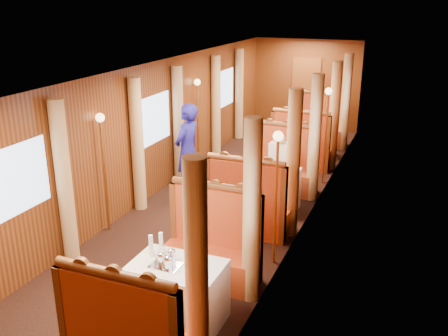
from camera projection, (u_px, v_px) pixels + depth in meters
The scene contains 46 objects.
floor at pixel (228, 203), 9.21m from camera, with size 3.00×12.00×0.01m, color black, non-canonical shape.
ceiling at pixel (228, 66), 8.39m from camera, with size 3.00×12.00×0.01m, color silver, non-canonical shape.
wall_far at pixel (306, 84), 14.05m from camera, with size 3.00×2.50×0.01m, color brown, non-canonical shape.
wall_left at pixel (154, 130), 9.33m from camera, with size 12.00×2.50×0.01m, color brown, non-canonical shape.
wall_right at pixel (312, 147), 8.27m from camera, with size 12.00×2.50×0.01m, color brown, non-canonical shape.
doorway_far at pixel (305, 93), 14.11m from camera, with size 0.80×0.04×2.00m, color brown.
table_near at pixel (177, 294), 5.76m from camera, with size 1.05×0.72×0.75m, color white.
banquette_near_aft at pixel (212, 251), 6.63m from camera, with size 1.30×0.55×1.34m.
table_mid at pixel (267, 190), 8.82m from camera, with size 1.05×0.72×0.75m, color white.
banquette_mid_fwd at pixel (248, 209), 7.92m from camera, with size 1.30×0.55×1.34m.
banquette_mid_aft at pixel (283, 170), 9.69m from camera, with size 1.30×0.55×1.34m.
table_far at pixel (311, 140), 11.89m from camera, with size 1.05×0.72×0.75m, color white.
banquette_far_fwd at pixel (301, 149), 10.98m from camera, with size 1.30×0.55×1.34m.
banquette_far_aft at pixel (320, 128), 12.76m from camera, with size 1.30×0.55×1.34m.
tea_tray at pixel (166, 266), 5.61m from camera, with size 0.34×0.26×0.01m, color silver.
teapot_left at pixel (162, 260), 5.61m from camera, with size 0.16×0.12×0.13m, color silver, non-canonical shape.
teapot_right at pixel (168, 264), 5.52m from camera, with size 0.17×0.13×0.14m, color silver, non-canonical shape.
teapot_back at pixel (172, 257), 5.69m from camera, with size 0.15×0.12×0.13m, color silver, non-canonical shape.
fruit_plate at pixel (196, 275), 5.39m from camera, with size 0.24×0.24×0.05m.
cup_inboard at pixel (151, 248), 5.81m from camera, with size 0.08×0.08×0.26m.
cup_outboard at pixel (161, 245), 5.87m from camera, with size 0.08×0.08×0.26m.
rose_vase_mid at pixel (266, 161), 8.61m from camera, with size 0.06×0.06×0.36m.
rose_vase_far at pixel (313, 117), 11.69m from camera, with size 0.06×0.06×0.36m.
window_left_near at pixel (14, 181), 6.19m from camera, with size 1.20×0.90×0.01m, color #96ADCE, non-canonical shape.
curtain_left_near_b at pixel (64, 182), 6.93m from camera, with size 0.22×0.22×2.35m, color #E3B274.
window_right_near at pixel (237, 219), 5.14m from camera, with size 1.20×0.90×0.01m, color #96ADCE, non-canonical shape.
curtain_right_near_a at pixel (197, 278), 4.59m from camera, with size 0.22×0.22×2.35m, color #E3B274.
curtain_right_near_b at pixel (252, 213), 5.95m from camera, with size 0.22×0.22×2.35m, color #E3B274.
window_left_mid at pixel (154, 120), 9.26m from camera, with size 1.20×0.90×0.01m, color #96ADCE, non-canonical shape.
curtain_left_mid_a at pixel (137, 145), 8.63m from camera, with size 0.22×0.22×2.35m, color #E3B274.
curtain_left_mid_b at pixel (178, 125), 10.00m from camera, with size 0.22×0.22×2.35m, color #E3B274.
window_right_mid at pixel (312, 135), 8.21m from camera, with size 1.20×0.90×0.01m, color #96ADCE, non-canonical shape.
curtain_right_mid_a at pixel (293, 165), 7.65m from camera, with size 0.22×0.22×2.35m, color #E3B274.
curtain_right_mid_b at pixel (315, 139), 9.02m from camera, with size 0.22×0.22×2.35m, color #E3B274.
window_left_far at pixel (224, 89), 12.32m from camera, with size 1.20×0.90×0.01m, color #96ADCE, non-canonical shape.
curtain_left_far_a at pixel (216, 106), 11.69m from camera, with size 0.22×0.22×2.35m, color #E3B274.
curtain_left_far_b at pixel (239, 94), 13.06m from camera, with size 0.22×0.22×2.35m, color #E3B274.
window_right_far at pixel (346, 97), 11.27m from camera, with size 1.20×0.90×0.01m, color #96ADCE, non-canonical shape.
curtain_right_far_a at pixel (334, 116), 10.72m from camera, with size 0.22×0.22×2.35m, color #E3B274.
curtain_right_far_b at pixel (346, 102), 12.08m from camera, with size 0.22×0.22×2.35m, color #E3B274.
sconce_left_fore at pixel (103, 149), 7.72m from camera, with size 0.14×0.14×1.95m.
sconce_right_fore at pixel (277, 172), 6.73m from camera, with size 0.14×0.14×1.95m.
sconce_left_aft at pixel (198, 105), 10.78m from camera, with size 0.14×0.14×1.95m.
sconce_right_aft at pixel (327, 116), 9.79m from camera, with size 0.14×0.14×1.95m.
steward at pixel (188, 151), 9.29m from camera, with size 0.65×0.43×1.78m, color navy.
passenger at pixel (280, 158), 9.35m from camera, with size 0.40×0.44×0.76m.
Camera 1 is at (3.11, -7.89, 3.64)m, focal length 40.00 mm.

